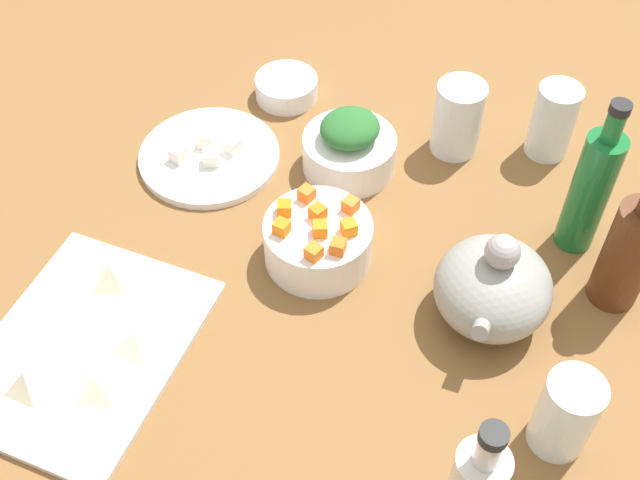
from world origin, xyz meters
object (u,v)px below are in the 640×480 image
(plate_tofu, at_px, (209,156))
(bottle_1, at_px, (591,189))
(drinking_glass_1, at_px, (566,414))
(drinking_glass_2, at_px, (458,118))
(teapot, at_px, (493,288))
(bottle_2, at_px, (629,252))
(drinking_glass_0, at_px, (553,121))
(bowl_small_side, at_px, (286,88))
(cutting_board, at_px, (85,349))
(bowl_carrots, at_px, (318,241))
(bowl_greens, at_px, (349,153))

(plate_tofu, distance_m, bottle_1, 0.54)
(drinking_glass_1, relative_size, drinking_glass_2, 0.98)
(plate_tofu, height_order, drinking_glass_2, drinking_glass_2)
(teapot, relative_size, bottle_2, 0.82)
(bottle_2, relative_size, drinking_glass_1, 1.82)
(bottle_2, relative_size, drinking_glass_0, 1.76)
(bowl_small_side, distance_m, drinking_glass_2, 0.28)
(cutting_board, bearing_deg, bowl_small_side, 174.61)
(bottle_2, bearing_deg, bowl_carrots, -79.05)
(cutting_board, relative_size, drinking_glass_1, 2.70)
(bottle_1, xyz_separation_m, bottle_2, (0.08, 0.06, -0.01))
(bottle_2, bearing_deg, teapot, -59.06)
(drinking_glass_2, bearing_deg, bowl_carrots, -23.16)
(bottle_2, relative_size, drinking_glass_2, 1.78)
(teapot, xyz_separation_m, drinking_glass_2, (-0.28, -0.11, 0.00))
(plate_tofu, bearing_deg, bottle_2, 85.39)
(bowl_carrots, bearing_deg, drinking_glass_0, 141.65)
(bowl_carrots, height_order, drinking_glass_2, drinking_glass_2)
(bowl_greens, bearing_deg, bowl_small_side, -129.02)
(bowl_greens, height_order, drinking_glass_2, drinking_glass_2)
(bottle_2, distance_m, drinking_glass_0, 0.27)
(cutting_board, distance_m, drinking_glass_0, 0.71)
(bowl_small_side, bearing_deg, bowl_greens, 50.98)
(bowl_greens, relative_size, drinking_glass_2, 1.19)
(plate_tofu, xyz_separation_m, bowl_carrots, (0.12, 0.22, 0.03))
(cutting_board, height_order, bottle_2, bottle_2)
(drinking_glass_0, bearing_deg, plate_tofu, -67.43)
(bottle_1, distance_m, bottle_2, 0.10)
(cutting_board, distance_m, drinking_glass_1, 0.56)
(bottle_1, distance_m, drinking_glass_1, 0.30)
(bowl_carrots, distance_m, bottle_2, 0.38)
(cutting_board, bearing_deg, bowl_greens, 154.66)
(drinking_glass_2, bearing_deg, teapot, 21.86)
(bowl_small_side, bearing_deg, plate_tofu, -17.07)
(cutting_board, xyz_separation_m, bowl_greens, (-0.41, 0.19, 0.02))
(bottle_1, bearing_deg, drinking_glass_0, -158.14)
(cutting_board, distance_m, bowl_carrots, 0.32)
(bowl_greens, bearing_deg, bottle_1, 85.12)
(bowl_greens, height_order, drinking_glass_1, drinking_glass_1)
(bottle_2, bearing_deg, drinking_glass_0, -152.31)
(teapot, bearing_deg, drinking_glass_1, 37.90)
(bottle_2, bearing_deg, drinking_glass_2, -127.77)
(cutting_board, xyz_separation_m, drinking_glass_0, (-0.55, 0.46, 0.05))
(bowl_carrots, bearing_deg, drinking_glass_2, 156.84)
(teapot, bearing_deg, bottle_2, 120.94)
(bowl_carrots, height_order, teapot, teapot)
(bottle_2, height_order, drinking_glass_2, bottle_2)
(bowl_small_side, bearing_deg, drinking_glass_1, 48.29)
(bowl_greens, xyz_separation_m, drinking_glass_1, (0.33, 0.36, 0.03))
(cutting_board, distance_m, bottle_2, 0.66)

